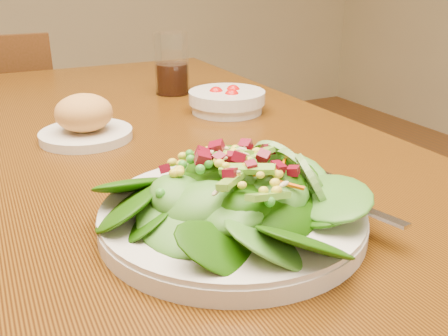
{
  "coord_description": "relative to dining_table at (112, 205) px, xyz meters",
  "views": [
    {
      "loc": [
        -0.16,
        -0.75,
        1.02
      ],
      "look_at": [
        0.06,
        -0.3,
        0.81
      ],
      "focal_mm": 40.0,
      "sensor_mm": 36.0,
      "label": 1
    }
  ],
  "objects": [
    {
      "name": "tomato_bowl",
      "position": [
        0.27,
        0.1,
        0.12
      ],
      "size": [
        0.15,
        0.15,
        0.05
      ],
      "color": "silver",
      "rests_on": "dining_table"
    },
    {
      "name": "bread_plate",
      "position": [
        -0.02,
        0.06,
        0.13
      ],
      "size": [
        0.15,
        0.15,
        0.08
      ],
      "color": "silver",
      "rests_on": "dining_table"
    },
    {
      "name": "salad_plate",
      "position": [
        0.07,
        -0.32,
        0.13
      ],
      "size": [
        0.29,
        0.29,
        0.08
      ],
      "rotation": [
        0.0,
        0.0,
        0.18
      ],
      "color": "silver",
      "rests_on": "dining_table"
    },
    {
      "name": "dining_table",
      "position": [
        0.0,
        0.0,
        0.0
      ],
      "size": [
        0.9,
        1.4,
        0.75
      ],
      "color": "#5E360B",
      "rests_on": "ground_plane"
    },
    {
      "name": "drinking_glass",
      "position": [
        0.22,
        0.29,
        0.16
      ],
      "size": [
        0.08,
        0.08,
        0.13
      ],
      "color": "silver",
      "rests_on": "dining_table"
    },
    {
      "name": "chair_far",
      "position": [
        -0.15,
        0.92,
        -0.21
      ],
      "size": [
        0.39,
        0.4,
        0.84
      ],
      "rotation": [
        0.0,
        0.0,
        3.13
      ],
      "color": "#4B2511",
      "rests_on": "ground_plane"
    }
  ]
}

